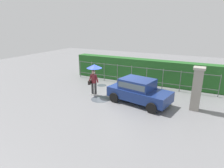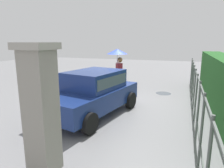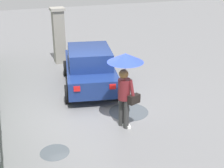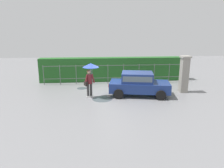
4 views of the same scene
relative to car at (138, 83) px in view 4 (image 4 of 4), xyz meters
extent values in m
plane|color=slate|center=(-1.46, 0.49, -0.80)|extent=(40.00, 40.00, 0.00)
cube|color=navy|center=(0.06, -0.01, -0.22)|extent=(3.94, 2.31, 0.60)
cube|color=navy|center=(-0.09, 0.02, 0.38)|extent=(2.14, 1.77, 0.60)
cube|color=#4C5B66|center=(-0.09, 0.02, 0.40)|extent=(1.99, 1.76, 0.33)
cylinder|color=black|center=(1.44, 0.58, -0.50)|extent=(0.62, 0.29, 0.60)
cylinder|color=black|center=(1.13, -1.07, -0.50)|extent=(0.62, 0.29, 0.60)
cylinder|color=black|center=(-1.01, 1.05, -0.50)|extent=(0.62, 0.29, 0.60)
cylinder|color=black|center=(-1.33, -0.60, -0.50)|extent=(0.62, 0.29, 0.60)
cube|color=red|center=(-1.66, 0.88, -0.07)|extent=(0.10, 0.21, 0.16)
cube|color=red|center=(-1.87, -0.20, -0.07)|extent=(0.10, 0.21, 0.16)
cylinder|color=#333333|center=(-2.98, -0.06, -0.37)|extent=(0.15, 0.15, 0.86)
cylinder|color=#333333|center=(-3.17, -0.13, -0.37)|extent=(0.15, 0.15, 0.86)
cube|color=white|center=(-2.96, -0.11, -0.76)|extent=(0.26, 0.10, 0.08)
cube|color=white|center=(-3.14, -0.19, -0.76)|extent=(0.26, 0.10, 0.08)
cylinder|color=maroon|center=(-3.07, -0.09, 0.35)|extent=(0.34, 0.34, 0.58)
sphere|color=#DBAD89|center=(-3.07, -0.09, 0.78)|extent=(0.22, 0.22, 0.22)
sphere|color=olive|center=(-3.08, -0.06, 0.80)|extent=(0.25, 0.25, 0.25)
cylinder|color=maroon|center=(-2.84, -0.09, 0.37)|extent=(0.24, 0.17, 0.56)
cylinder|color=maroon|center=(-3.25, -0.25, 0.37)|extent=(0.24, 0.17, 0.56)
cylinder|color=#B2B2B7|center=(-2.96, -0.16, 0.69)|extent=(0.02, 0.02, 0.77)
cone|color=blue|center=(-2.96, -0.16, 1.19)|extent=(0.98, 0.98, 0.24)
cube|color=black|center=(-3.27, -0.30, 0.11)|extent=(0.27, 0.37, 0.24)
cube|color=gray|center=(3.14, 0.47, 0.35)|extent=(0.48, 0.48, 2.30)
cube|color=#9E998E|center=(3.14, 0.47, 1.56)|extent=(0.60, 0.60, 0.12)
cylinder|color=#59605B|center=(-6.57, 3.24, -0.05)|extent=(0.05, 0.05, 1.50)
cylinder|color=#59605B|center=(-5.35, 3.24, -0.05)|extent=(0.05, 0.05, 1.50)
cylinder|color=#59605B|center=(-4.14, 3.24, -0.05)|extent=(0.05, 0.05, 1.50)
cylinder|color=#59605B|center=(-2.92, 3.24, -0.05)|extent=(0.05, 0.05, 1.50)
cylinder|color=#59605B|center=(-1.71, 3.24, -0.05)|extent=(0.05, 0.05, 1.50)
cylinder|color=#59605B|center=(-0.49, 3.24, -0.05)|extent=(0.05, 0.05, 1.50)
cylinder|color=#59605B|center=(0.72, 3.24, -0.05)|extent=(0.05, 0.05, 1.50)
cylinder|color=#59605B|center=(1.94, 3.24, -0.05)|extent=(0.05, 0.05, 1.50)
cylinder|color=#59605B|center=(3.15, 3.24, -0.05)|extent=(0.05, 0.05, 1.50)
cylinder|color=#59605B|center=(4.37, 3.24, -0.05)|extent=(0.05, 0.05, 1.50)
cube|color=#59605B|center=(-1.10, 3.24, 0.62)|extent=(10.94, 0.03, 0.04)
cube|color=#59605B|center=(-1.10, 3.24, -0.35)|extent=(10.94, 0.03, 0.04)
cube|color=#235B23|center=(-1.10, 4.22, 0.15)|extent=(11.94, 0.90, 1.90)
cylinder|color=#4C545B|center=(-2.31, -0.57, -0.80)|extent=(1.22, 1.22, 0.00)
cylinder|color=#4C545B|center=(-3.66, 1.97, -0.80)|extent=(0.73, 0.73, 0.00)
camera|label=1|loc=(3.44, -10.35, 3.78)|focal=30.70mm
camera|label=2|loc=(5.87, 2.84, 1.62)|focal=31.72mm
camera|label=3|loc=(-10.17, 2.84, 3.72)|focal=49.95mm
camera|label=4|loc=(-2.76, -12.47, 3.16)|focal=33.33mm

